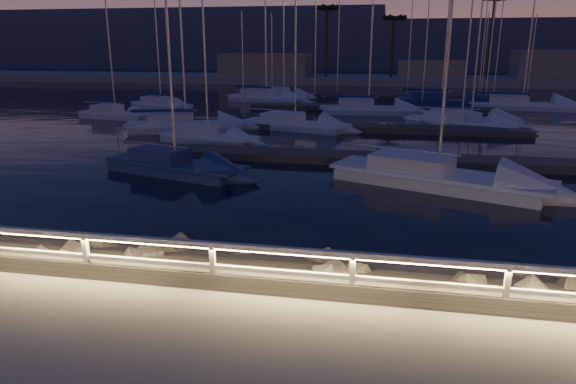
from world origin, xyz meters
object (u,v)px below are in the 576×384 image
sailboat_l (519,104)px  sailboat_n (264,97)px  sailboat_g (468,121)px  sailboat_i (160,104)px  sailboat_h (458,121)px  sailboat_d (432,175)px  sailboat_a (206,136)px  sailboat_c (293,123)px  sailboat_k (439,101)px  sailboat_e (114,113)px  sailboat_m (282,94)px  sailboat_j (366,108)px  sailboat_b (173,164)px  sailboat_f (183,125)px  guard_rail (301,261)px

sailboat_l → sailboat_n: sailboat_l is taller
sailboat_g → sailboat_i: bearing=145.1°
sailboat_i → sailboat_h: bearing=11.0°
sailboat_d → sailboat_g: sailboat_d is taller
sailboat_a → sailboat_h: bearing=44.9°
sailboat_c → sailboat_h: 12.09m
sailboat_g → sailboat_k: (-0.85, 13.97, 0.05)m
sailboat_e → sailboat_m: bearing=72.5°
sailboat_h → sailboat_i: sailboat_h is taller
sailboat_c → sailboat_g: 12.97m
sailboat_g → sailboat_l: size_ratio=0.78×
sailboat_c → sailboat_l: bearing=56.6°
sailboat_j → sailboat_g: bearing=-41.3°
sailboat_e → sailboat_g: bearing=12.1°
sailboat_b → sailboat_d: sailboat_d is taller
sailboat_g → sailboat_h: 0.93m
sailboat_a → sailboat_n: bearing=109.1°
sailboat_n → sailboat_j: bearing=-21.1°
sailboat_a → sailboat_m: (-0.91, 28.20, 0.02)m
sailboat_n → sailboat_h: bearing=-23.3°
sailboat_c → sailboat_n: 18.87m
sailboat_c → sailboat_d: sailboat_d is taller
sailboat_k → sailboat_l: sailboat_l is taller
sailboat_h → sailboat_m: size_ratio=1.19×
sailboat_f → sailboat_l: size_ratio=0.88×
sailboat_c → sailboat_i: sailboat_c is taller
sailboat_g → sailboat_j: size_ratio=0.87×
sailboat_e → sailboat_f: 9.47m
sailboat_f → sailboat_l: bearing=17.7°
sailboat_f → sailboat_m: 24.44m
sailboat_e → sailboat_k: bearing=39.2°
sailboat_f → sailboat_j: 16.84m
sailboat_k → sailboat_m: (-16.73, 4.32, -0.03)m
sailboat_l → sailboat_i: bearing=-161.5°
sailboat_c → sailboat_d: bearing=-41.9°
sailboat_e → sailboat_l: 36.23m
sailboat_b → sailboat_l: size_ratio=0.76×
sailboat_k → sailboat_l: size_ratio=0.95×
sailboat_f → sailboat_g: size_ratio=1.12×
sailboat_c → sailboat_j: 10.67m
sailboat_h → sailboat_n: size_ratio=0.94×
sailboat_d → sailboat_j: sailboat_d is taller
sailboat_b → sailboat_i: 26.01m
guard_rail → sailboat_n: bearing=104.3°
sailboat_i → sailboat_k: size_ratio=0.76×
sailboat_i → sailboat_j: 19.07m
sailboat_i → sailboat_m: sailboat_m is taller
sailboat_h → sailboat_i: size_ratio=1.20×
sailboat_a → sailboat_i: bearing=136.9°
sailboat_b → sailboat_g: 23.46m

